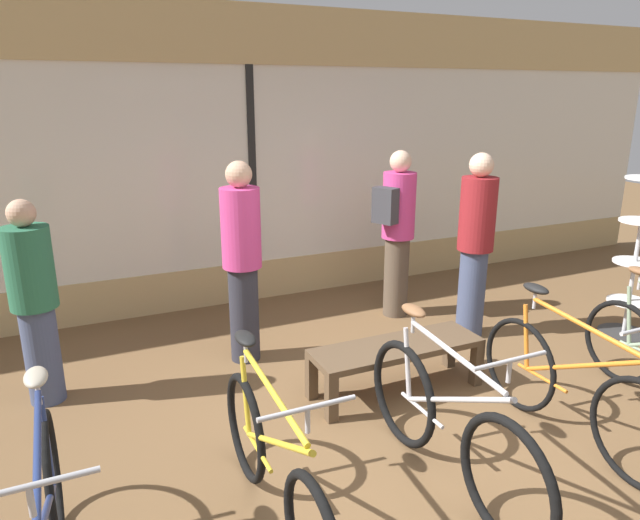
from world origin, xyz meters
The scene contains 11 objects.
ground_plane centered at (0.00, 0.00, 0.00)m, with size 24.00×24.00×0.00m, color brown.
shop_back_wall centered at (0.00, 3.30, 1.64)m, with size 12.00×0.08×3.20m.
bicycle_left centered at (-1.07, -0.25, 0.38)m, with size 0.46×1.71×1.02m.
bicycle_center centered at (0.01, -0.32, 0.40)m, with size 0.46×1.73×1.05m.
bicycle_right centered at (1.05, -0.31, 0.40)m, with size 0.46×1.71×1.04m.
accessory_rack centered at (3.00, 0.78, 0.68)m, with size 0.48×0.48×1.66m.
display_bench centered at (0.34, 0.77, 0.34)m, with size 1.40×0.44×0.41m.
customer_near_rack centered at (1.60, 1.43, 0.95)m, with size 0.48×0.48×1.79m.
customer_by_window centered at (-2.21, 1.78, 0.83)m, with size 0.42×0.42×1.59m.
customer_mid_floor centered at (-0.58, 1.83, 0.94)m, with size 0.40×0.40×1.78m.
customer_near_bench centered at (1.20, 2.19, 0.95)m, with size 0.56×0.46×1.76m.
Camera 1 is at (-1.93, -2.73, 2.32)m, focal length 32.00 mm.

